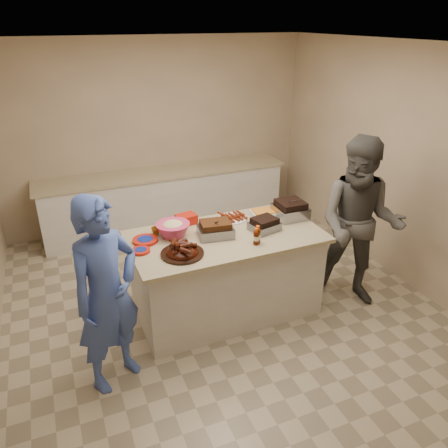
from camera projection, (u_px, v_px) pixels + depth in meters
name	position (u px, v px, depth m)	size (l,w,h in m)	color
room	(222.00, 307.00, 4.84)	(4.50, 5.00, 2.70)	tan
back_counter	(166.00, 200.00, 6.48)	(3.60, 0.64, 0.90)	silver
island	(226.00, 310.00, 4.80)	(1.95, 1.02, 0.92)	silver
rib_platter	(182.00, 254.00, 4.04)	(0.41, 0.41, 0.16)	#3C0F04
pulled_pork_tray	(216.00, 236.00, 4.38)	(0.34, 0.26, 0.10)	#47230F
brisket_tray	(264.00, 230.00, 4.50)	(0.28, 0.23, 0.08)	black
roasting_pan	(290.00, 217.00, 4.79)	(0.33, 0.33, 0.13)	gray
coleslaw_bowl	(173.00, 236.00, 4.38)	(0.34, 0.34, 0.23)	#C73461
sausage_plate	(233.00, 219.00, 4.74)	(0.31, 0.31, 0.05)	silver
mac_cheese_dish	(264.00, 216.00, 4.81)	(0.29, 0.21, 0.08)	orange
bbq_bottle_a	(256.00, 244.00, 4.22)	(0.06, 0.06, 0.17)	#3B1202
bbq_bottle_b	(257.00, 243.00, 4.24)	(0.06, 0.06, 0.19)	#3B1202
mustard_bottle	(207.00, 233.00, 4.45)	(0.05, 0.05, 0.13)	#F8BB00
sauce_bowl	(221.00, 224.00, 4.62)	(0.12, 0.04, 0.12)	silver
plate_stack_large	(145.00, 242.00, 4.27)	(0.25, 0.25, 0.03)	#AA170B
plate_stack_small	(141.00, 252.00, 4.09)	(0.18, 0.18, 0.02)	#AA170B
plastic_cup	(156.00, 235.00, 4.40)	(0.09, 0.08, 0.09)	#9B6015
basket_stack	(187.00, 223.00, 4.64)	(0.20, 0.15, 0.10)	#AA170B
guest_blue	(118.00, 376.00, 3.91)	(0.63, 1.74, 0.42)	#415BB0
guest_gray	(348.00, 298.00, 5.00)	(0.91, 1.87, 0.71)	#53514B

